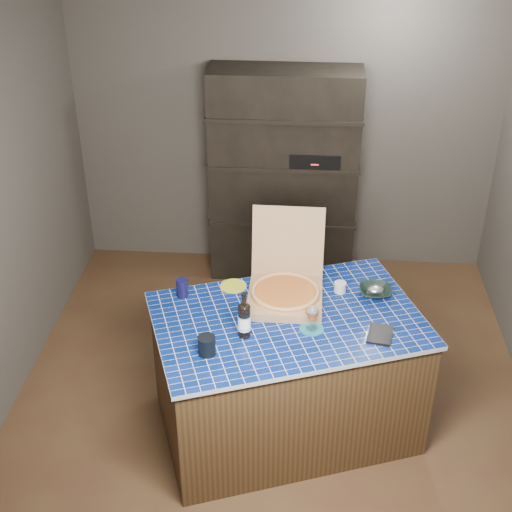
# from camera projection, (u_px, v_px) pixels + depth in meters

# --- Properties ---
(room) EXTENTS (3.50, 3.50, 3.50)m
(room) POSITION_uv_depth(u_px,v_px,m) (275.00, 229.00, 4.38)
(room) COLOR brown
(room) RESTS_ON ground
(shelving_unit) EXTENTS (1.20, 0.41, 1.80)m
(shelving_unit) POSITION_uv_depth(u_px,v_px,m) (284.00, 177.00, 5.87)
(shelving_unit) COLOR black
(shelving_unit) RESTS_ON floor
(kitchen_island) EXTENTS (1.82, 1.47, 0.86)m
(kitchen_island) POSITION_uv_depth(u_px,v_px,m) (286.00, 374.00, 4.46)
(kitchen_island) COLOR #4C381D
(kitchen_island) RESTS_ON floor
(pizza_box) EXTENTS (0.46, 0.56, 0.50)m
(pizza_box) POSITION_uv_depth(u_px,v_px,m) (285.00, 289.00, 4.38)
(pizza_box) COLOR #A57155
(pizza_box) RESTS_ON kitchen_island
(mead_bottle) EXTENTS (0.08, 0.08, 0.29)m
(mead_bottle) POSITION_uv_depth(u_px,v_px,m) (244.00, 320.00, 4.04)
(mead_bottle) COLOR black
(mead_bottle) RESTS_ON kitchen_island
(teal_trivet) EXTENTS (0.14, 0.14, 0.01)m
(teal_trivet) POSITION_uv_depth(u_px,v_px,m) (312.00, 329.00, 4.14)
(teal_trivet) COLOR #18647D
(teal_trivet) RESTS_ON kitchen_island
(wine_glass) EXTENTS (0.07, 0.07, 0.16)m
(wine_glass) POSITION_uv_depth(u_px,v_px,m) (312.00, 313.00, 4.09)
(wine_glass) COLOR white
(wine_glass) RESTS_ON teal_trivet
(tumbler) EXTENTS (0.10, 0.10, 0.11)m
(tumbler) POSITION_uv_depth(u_px,v_px,m) (207.00, 345.00, 3.93)
(tumbler) COLOR black
(tumbler) RESTS_ON kitchen_island
(dvd_case) EXTENTS (0.17, 0.22, 0.02)m
(dvd_case) POSITION_uv_depth(u_px,v_px,m) (380.00, 334.00, 4.09)
(dvd_case) COLOR black
(dvd_case) RESTS_ON kitchen_island
(bowl) EXTENTS (0.21, 0.21, 0.05)m
(bowl) POSITION_uv_depth(u_px,v_px,m) (375.00, 291.00, 4.44)
(bowl) COLOR black
(bowl) RESTS_ON kitchen_island
(foil_contents) EXTENTS (0.11, 0.09, 0.05)m
(foil_contents) POSITION_uv_depth(u_px,v_px,m) (376.00, 289.00, 4.43)
(foil_contents) COLOR silver
(foil_contents) RESTS_ON bowl
(white_jar) EXTENTS (0.08, 0.08, 0.06)m
(white_jar) POSITION_uv_depth(u_px,v_px,m) (340.00, 287.00, 4.47)
(white_jar) COLOR silver
(white_jar) RESTS_ON kitchen_island
(navy_cup) EXTENTS (0.07, 0.07, 0.12)m
(navy_cup) POSITION_uv_depth(u_px,v_px,m) (182.00, 288.00, 4.42)
(navy_cup) COLOR black
(navy_cup) RESTS_ON kitchen_island
(green_trivet) EXTENTS (0.17, 0.17, 0.01)m
(green_trivet) POSITION_uv_depth(u_px,v_px,m) (233.00, 286.00, 4.53)
(green_trivet) COLOR gold
(green_trivet) RESTS_ON kitchen_island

